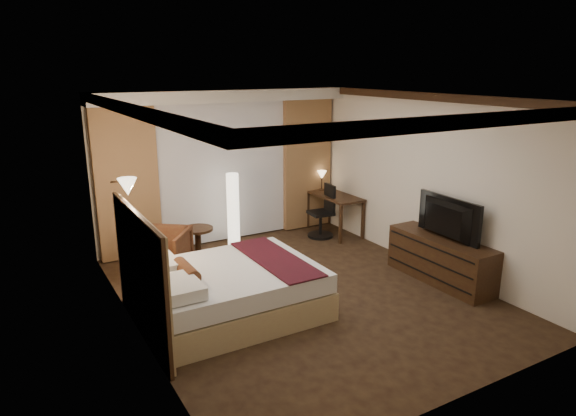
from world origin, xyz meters
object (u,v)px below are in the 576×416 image
floor_lamp (233,211)px  office_chair (321,211)px  side_table (198,244)px  dresser (441,259)px  desk (334,214)px  bed (231,291)px  armchair (161,250)px  television (443,216)px

floor_lamp → office_chair: (1.65, -0.23, -0.18)m
side_table → dresser: (2.79, -2.58, 0.06)m
desk → office_chair: 0.37m
bed → armchair: armchair is taller
armchair → desk: (3.45, 0.37, -0.02)m
bed → floor_lamp: (1.05, 2.24, 0.35)m
floor_lamp → television: bearing=-54.4°
bed → side_table: size_ratio=3.92×
dresser → armchair: bearing=147.0°
side_table → desk: 2.74m
office_chair → dresser: office_chair is taller
floor_lamp → desk: 2.03m
floor_lamp → television: size_ratio=1.16×
armchair → desk: size_ratio=0.66×
bed → television: 3.20m
side_table → floor_lamp: bearing=17.7°
bed → desk: desk is taller
bed → side_table: (0.31, 2.01, -0.04)m
side_table → floor_lamp: 0.87m
desk → television: (0.02, -2.64, 0.63)m
armchair → dresser: 4.17m
dresser → desk: bearing=91.1°
bed → dresser: (3.11, -0.58, 0.02)m
desk → television: television is taller
armchair → side_table: armchair is taller
armchair → side_table: (0.71, 0.31, -0.12)m
desk → television: bearing=-89.6°
side_table → dresser: 3.80m
dresser → television: bearing=180.0°
side_table → television: size_ratio=0.48×
desk → floor_lamp: bearing=174.8°
office_chair → dresser: size_ratio=0.57×
office_chair → desk: bearing=14.0°
side_table → floor_lamp: floor_lamp is taller
bed → dresser: dresser is taller
side_table → floor_lamp: size_ratio=0.41×
floor_lamp → office_chair: 1.68m
floor_lamp → desk: floor_lamp is taller
side_table → office_chair: size_ratio=0.56×
armchair → desk: 3.47m
floor_lamp → desk: size_ratio=1.12×
bed → desk: 3.69m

